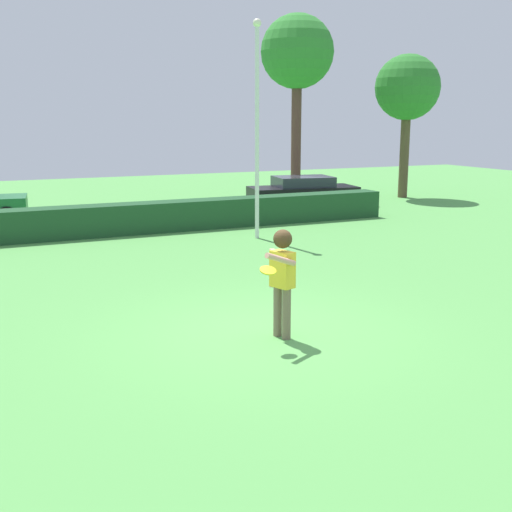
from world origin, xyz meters
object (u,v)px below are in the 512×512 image
maple_tree (407,89)px  parked_car_black (303,191)px  frisbee (268,270)px  person (282,271)px  birch_tree (297,54)px  lamppost (257,121)px

maple_tree → parked_car_black: bearing=-167.9°
frisbee → person: bearing=34.1°
birch_tree → maple_tree: (4.53, -1.75, -1.43)m
person → frisbee: person is taller
frisbee → lamppost: 9.46m
person → lamppost: lamppost is taller
person → parked_car_black: size_ratio=0.40×
birch_tree → person: bearing=-118.9°
birch_tree → lamppost: bearing=-124.8°
frisbee → lamppost: (3.71, 8.41, 2.20)m
parked_car_black → maple_tree: 7.18m
lamppost → maple_tree: (10.19, 6.38, 1.32)m
frisbee → maple_tree: maple_tree is taller
parked_car_black → maple_tree: bearing=12.1°
lamppost → birch_tree: 10.28m
frisbee → birch_tree: (9.37, 16.54, 4.95)m
frisbee → maple_tree: (13.90, 14.79, 3.52)m
maple_tree → birch_tree: bearing=158.9°
person → birch_tree: size_ratio=0.23×
frisbee → birch_tree: size_ratio=0.03×
frisbee → parked_car_black: size_ratio=0.06×
person → frisbee: size_ratio=6.90×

